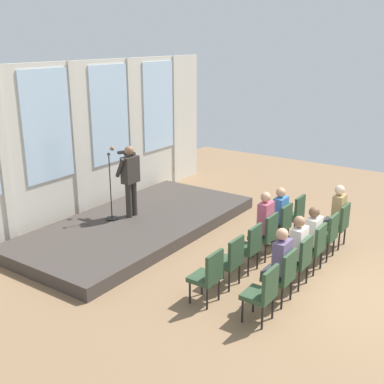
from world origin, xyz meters
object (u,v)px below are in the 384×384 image
(audience_r1_c2, at_px, (296,247))
(chair_r1_c1, at_px, (282,274))
(chair_r0_c1, at_px, (230,259))
(audience_r0_c4, at_px, (278,214))
(chair_r0_c3, at_px, (266,233))
(chair_r1_c4, at_px, (327,233))
(audience_r1_c3, at_px, (311,235))
(chair_r1_c0, at_px, (263,291))
(chair_r1_c5, at_px, (339,223))
(chair_r0_c5, at_px, (295,213))
(speaker, at_px, (130,176))
(chair_r1_c2, at_px, (299,258))
(chair_r1_c3, at_px, (314,245))
(chair_r0_c0, at_px, (209,274))
(audience_r0_c3, at_px, (263,222))
(audience_r1_c1, at_px, (279,261))
(chair_r0_c4, at_px, (281,223))
(chair_r0_c2, at_px, (249,245))
(mic_stand, at_px, (111,205))
(audience_r1_c5, at_px, (336,212))

(audience_r1_c2, bearing_deg, chair_r1_c1, -173.31)
(chair_r0_c1, bearing_deg, audience_r0_c4, 2.27)
(chair_r0_c3, bearing_deg, chair_r1_c4, -54.78)
(audience_r1_c2, relative_size, audience_r1_c3, 1.03)
(chair_r1_c0, bearing_deg, chair_r1_c5, 0.00)
(chair_r0_c3, xyz_separation_m, chair_r0_c5, (1.39, 0.00, 0.00))
(speaker, distance_m, chair_r0_c1, 3.60)
(chair_r0_c5, height_order, chair_r1_c2, same)
(chair_r1_c2, bearing_deg, chair_r1_c3, 0.00)
(chair_r0_c0, distance_m, chair_r0_c5, 3.49)
(audience_r0_c3, xyz_separation_m, chair_r1_c4, (0.70, -1.07, -0.23))
(chair_r0_c3, xyz_separation_m, audience_r0_c3, (-0.00, 0.08, 0.23))
(audience_r1_c1, height_order, audience_r1_c2, audience_r1_c1)
(chair_r0_c4, xyz_separation_m, chair_r1_c5, (0.70, -0.99, 0.00))
(chair_r1_c3, bearing_deg, chair_r0_c1, 144.69)
(chair_r0_c4, relative_size, audience_r1_c2, 0.72)
(chair_r0_c3, height_order, audience_r0_c4, audience_r0_c4)
(chair_r0_c2, bearing_deg, chair_r1_c1, -125.22)
(mic_stand, height_order, chair_r0_c2, mic_stand)
(audience_r1_c1, bearing_deg, chair_r0_c4, 23.43)
(chair_r0_c1, bearing_deg, chair_r0_c4, 0.00)
(chair_r1_c1, bearing_deg, audience_r0_c3, 37.40)
(chair_r0_c0, bearing_deg, chair_r1_c5, -15.82)
(audience_r0_c4, relative_size, chair_r1_c2, 1.37)
(audience_r1_c3, distance_m, chair_r1_c4, 0.72)
(chair_r1_c5, bearing_deg, audience_r1_c5, 90.00)
(chair_r1_c4, distance_m, audience_r1_c5, 0.73)
(chair_r1_c4, bearing_deg, audience_r1_c5, 6.57)
(audience_r0_c4, xyz_separation_m, chair_r1_c0, (-2.79, -1.07, -0.18))
(chair_r0_c0, height_order, chair_r1_c5, same)
(audience_r1_c2, bearing_deg, speaker, 83.68)
(chair_r0_c2, height_order, audience_r1_c3, audience_r1_c3)
(mic_stand, bearing_deg, chair_r1_c5, -65.69)
(mic_stand, relative_size, chair_r1_c4, 1.65)
(chair_r0_c4, height_order, audience_r0_c4, audience_r0_c4)
(chair_r0_c1, xyz_separation_m, chair_r1_c4, (2.09, -0.99, 0.00))
(audience_r1_c5, bearing_deg, chair_r0_c3, 146.95)
(chair_r0_c0, bearing_deg, audience_r1_c3, -23.37)
(chair_r0_c3, distance_m, chair_r1_c0, 2.31)
(chair_r1_c5, bearing_deg, chair_r1_c3, 180.00)
(speaker, distance_m, audience_r1_c5, 4.57)
(chair_r1_c4, bearing_deg, speaker, 102.09)
(audience_r0_c3, distance_m, chair_r1_c2, 1.29)
(chair_r0_c5, xyz_separation_m, audience_r1_c1, (-2.79, -0.91, 0.20))
(chair_r1_c0, distance_m, chair_r1_c1, 0.70)
(audience_r0_c4, bearing_deg, chair_r0_c2, -176.60)
(audience_r0_c3, bearing_deg, chair_r1_c3, -90.00)
(chair_r1_c1, xyz_separation_m, audience_r1_c5, (2.79, 0.08, 0.21))
(speaker, relative_size, chair_r0_c4, 1.76)
(audience_r1_c2, bearing_deg, mic_stand, 89.40)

